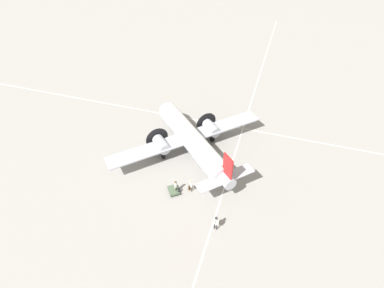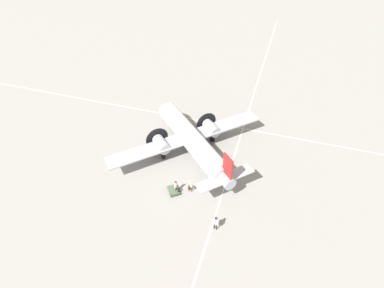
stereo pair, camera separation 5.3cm
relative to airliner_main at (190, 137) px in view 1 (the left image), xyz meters
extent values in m
plane|color=gray|center=(0.32, 0.33, -2.60)|extent=(300.00, 300.00, 0.00)
cube|color=silver|center=(0.32, 5.84, -2.60)|extent=(120.00, 0.16, 0.01)
cube|color=silver|center=(-7.44, 0.33, -2.60)|extent=(0.16, 120.00, 0.01)
cylinder|color=#ADB2BC|center=(0.32, 0.33, -0.15)|extent=(12.54, 12.75, 2.70)
cylinder|color=white|center=(0.32, 0.33, 0.59)|extent=(11.44, 11.66, 1.89)
sphere|color=#ADB2BC|center=(-4.98, -5.11, -0.15)|extent=(2.57, 2.57, 2.57)
cylinder|color=#ADB2BC|center=(5.62, 5.76, -0.01)|extent=(3.13, 3.16, 1.49)
cube|color=red|center=(6.01, 6.16, 1.88)|extent=(1.26, 1.29, 3.11)
cube|color=#ADB2BC|center=(5.88, 6.03, 0.12)|extent=(6.09, 5.99, 0.10)
cube|color=#ADB2BC|center=(-0.46, -0.47, -0.49)|extent=(17.49, 17.14, 0.20)
cylinder|color=#ADB2BC|center=(2.05, -3.28, -0.47)|extent=(2.87, 2.89, 1.49)
cylinder|color=black|center=(1.05, -4.30, -0.47)|extent=(2.26, 2.21, 3.12)
sphere|color=black|center=(0.96, -4.39, -0.47)|extent=(0.52, 0.52, 0.52)
cylinder|color=#ADB2BC|center=(-3.33, 1.97, -0.47)|extent=(2.87, 2.89, 1.49)
cylinder|color=black|center=(-4.32, 0.95, -0.47)|extent=(2.26, 2.21, 3.12)
sphere|color=black|center=(-4.41, 0.85, -0.47)|extent=(0.52, 0.52, 0.52)
cylinder|color=#4C4C51|center=(2.23, -3.09, -1.56)|extent=(0.18, 0.18, 0.99)
cylinder|color=black|center=(2.23, -3.09, -2.05)|extent=(0.98, 1.00, 1.10)
cylinder|color=#4C4C51|center=(-3.14, 2.15, -1.56)|extent=(0.18, 0.18, 0.99)
cylinder|color=black|center=(-3.14, 2.15, -2.05)|extent=(0.98, 1.00, 1.10)
cylinder|color=#4C4C51|center=(-3.82, -3.92, -1.81)|extent=(0.14, 0.14, 0.89)
cylinder|color=black|center=(-3.82, -3.92, -2.25)|extent=(0.62, 0.63, 0.70)
cylinder|color=#2D2D33|center=(10.83, 6.37, -2.16)|extent=(0.13, 0.13, 0.89)
cylinder|color=#2D2D33|center=(10.76, 6.12, -2.16)|extent=(0.13, 0.13, 0.89)
cube|color=white|center=(10.79, 6.24, -1.38)|extent=(0.30, 0.46, 0.66)
sphere|color=tan|center=(10.79, 6.24, -0.90)|extent=(0.30, 0.30, 0.30)
cylinder|color=white|center=(10.86, 6.50, -1.42)|extent=(0.10, 0.10, 0.63)
cylinder|color=white|center=(10.73, 5.99, -1.42)|extent=(0.10, 0.10, 0.63)
cube|color=black|center=(10.90, 6.22, -1.30)|extent=(0.02, 0.06, 0.43)
cylinder|color=#2D2D33|center=(10.79, 6.24, -0.78)|extent=(0.38, 0.38, 0.07)
cylinder|color=#473D2D|center=(6.66, 2.26, -2.19)|extent=(0.12, 0.12, 0.81)
cylinder|color=#473D2D|center=(6.47, 2.11, -2.19)|extent=(0.12, 0.12, 0.81)
cube|color=white|center=(6.57, 2.18, -1.48)|extent=(0.42, 0.39, 0.61)
sphere|color=tan|center=(6.57, 2.18, -1.04)|extent=(0.27, 0.27, 0.27)
cylinder|color=white|center=(6.75, 2.34, -1.51)|extent=(0.09, 0.09, 0.58)
cylinder|color=white|center=(6.38, 2.03, -1.51)|extent=(0.09, 0.09, 0.58)
cylinder|color=#473D2D|center=(7.32, 0.55, -2.21)|extent=(0.11, 0.11, 0.78)
cylinder|color=#473D2D|center=(7.09, 0.55, -2.21)|extent=(0.11, 0.11, 0.78)
cube|color=white|center=(7.20, 0.55, -1.52)|extent=(0.38, 0.19, 0.59)
sphere|color=tan|center=(7.20, 0.55, -1.10)|extent=(0.26, 0.26, 0.26)
cylinder|color=white|center=(7.43, 0.55, -1.55)|extent=(0.09, 0.09, 0.56)
cylinder|color=white|center=(6.97, 0.55, -1.55)|extent=(0.09, 0.09, 0.56)
cube|color=maroon|center=(7.20, 0.46, -1.45)|extent=(0.05, 0.01, 0.38)
cylinder|color=#473D2D|center=(7.20, 0.55, -0.99)|extent=(0.28, 0.28, 0.07)
cube|color=#232328|center=(7.27, 0.94, -2.30)|extent=(0.47, 0.17, 0.60)
cube|color=black|center=(7.27, 0.94, -1.97)|extent=(0.17, 0.12, 0.02)
cube|color=#47331E|center=(6.40, 1.93, -2.31)|extent=(0.40, 0.15, 0.58)
cube|color=#312315|center=(6.40, 1.93, -1.99)|extent=(0.14, 0.11, 0.02)
cube|color=#4C6047|center=(7.37, 0.30, -2.30)|extent=(2.02, 1.91, 0.04)
cube|color=#4C6047|center=(8.02, 0.76, -2.06)|extent=(0.71, 0.98, 0.04)
cylinder|color=#4C6047|center=(8.34, 0.31, -2.17)|extent=(0.04, 0.04, 0.22)
cylinder|color=#4C6047|center=(7.70, 1.21, -2.17)|extent=(0.04, 0.04, 0.22)
cylinder|color=black|center=(7.13, -0.45, -2.46)|extent=(0.26, 0.21, 0.28)
cylinder|color=black|center=(6.59, 0.31, -2.46)|extent=(0.26, 0.21, 0.28)
cylinder|color=black|center=(8.15, 0.28, -2.46)|extent=(0.26, 0.21, 0.28)
cylinder|color=black|center=(7.61, 1.04, -2.46)|extent=(0.26, 0.21, 0.28)
camera|label=1|loc=(29.03, 9.50, 24.34)|focal=28.00mm
camera|label=2|loc=(29.01, 9.55, 24.34)|focal=28.00mm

